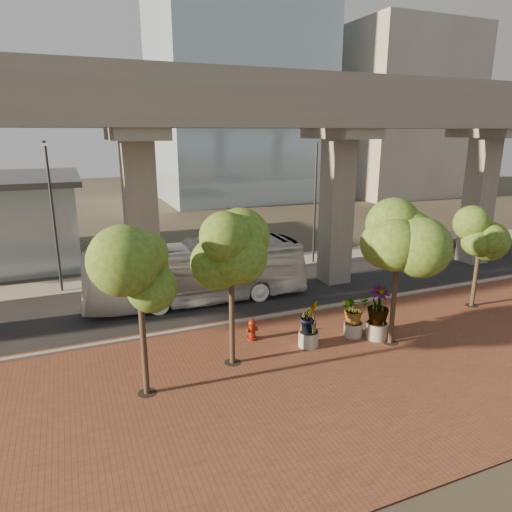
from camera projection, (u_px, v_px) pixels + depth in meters
name	position (u px, v px, depth m)	size (l,w,h in m)	color
ground	(261.00, 304.00, 25.72)	(160.00, 160.00, 0.00)	#352E26
brick_plaza	(337.00, 370.00, 18.58)	(70.00, 13.00, 0.06)	brown
asphalt_road	(248.00, 293.00, 27.49)	(90.00, 8.00, 0.04)	black
curb_strip	(275.00, 316.00, 23.92)	(70.00, 0.25, 0.16)	#9B9990
far_sidewalk	(219.00, 268.00, 32.39)	(90.00, 3.00, 0.06)	#9B9990
transit_viaduct	(247.00, 171.00, 25.58)	(72.00, 5.60, 12.40)	gray
midrise_block	(399.00, 114.00, 68.67)	(18.00, 16.00, 24.00)	#A6A196
transit_bus	(197.00, 273.00, 25.68)	(2.92, 12.42, 3.46)	silver
parked_car	(473.00, 242.00, 36.53)	(1.80, 5.18, 1.70)	black
fire_hydrant	(252.00, 329.00, 21.13)	(0.52, 0.46, 1.03)	maroon
planter_front	(354.00, 311.00, 21.28)	(1.92, 1.92, 2.11)	gray
planter_right	(378.00, 307.00, 21.00)	(2.39, 2.39, 2.56)	#A39F93
planter_left	(309.00, 319.00, 20.25)	(1.99, 1.99, 2.19)	gray
street_tree_far_west	(139.00, 277.00, 15.70)	(3.71, 3.71, 6.22)	#453827
street_tree_near_west	(231.00, 251.00, 17.85)	(3.58, 3.58, 6.49)	#453827
street_tree_near_east	(399.00, 235.00, 19.59)	(4.12, 4.12, 6.96)	#453827
street_tree_far_east	(481.00, 236.00, 24.32)	(3.26, 3.26, 5.48)	#453827
streetlamp_west	(52.00, 207.00, 26.31)	(0.44, 1.29, 8.90)	#303035
streetlamp_east	(316.00, 194.00, 32.41)	(0.44, 1.27, 8.78)	#2B2C30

